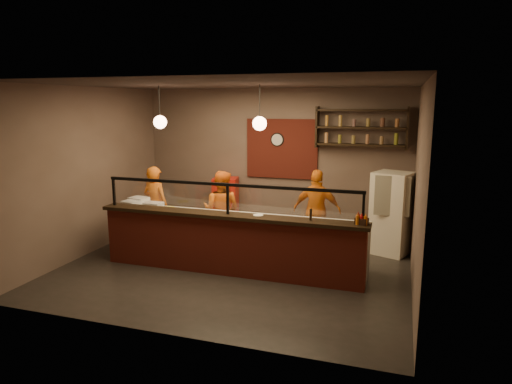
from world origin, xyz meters
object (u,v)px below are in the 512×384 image
(fridge, at_px, (391,213))
(pizza_dough, at_px, (226,216))
(wall_clock, at_px, (277,140))
(cook_mid, at_px, (221,210))
(condiment_caddy, at_px, (362,221))
(red_cooler, at_px, (226,205))
(cook_left, at_px, (156,205))
(cook_right, at_px, (317,210))
(pepper_mill, at_px, (311,215))

(fridge, distance_m, pizza_dough, 3.22)
(wall_clock, height_order, fridge, wall_clock)
(cook_mid, bearing_deg, condiment_caddy, 156.14)
(condiment_caddy, bearing_deg, fridge, 78.63)
(wall_clock, height_order, condiment_caddy, wall_clock)
(condiment_caddy, bearing_deg, cook_mid, 156.63)
(red_cooler, bearing_deg, fridge, -17.43)
(cook_mid, xyz_separation_m, condiment_caddy, (2.83, -1.22, 0.32))
(cook_mid, bearing_deg, cook_left, 3.22)
(cook_mid, xyz_separation_m, fridge, (3.23, 0.77, 0.01))
(cook_mid, height_order, fridge, fridge)
(cook_right, xyz_separation_m, condiment_caddy, (1.00, -1.75, 0.30))
(fridge, height_order, pizza_dough, fridge)
(cook_mid, height_order, red_cooler, cook_mid)
(red_cooler, bearing_deg, pepper_mill, -55.56)
(cook_right, relative_size, condiment_caddy, 8.99)
(cook_left, distance_m, pepper_mill, 3.65)
(wall_clock, distance_m, condiment_caddy, 3.59)
(fridge, distance_m, pepper_mill, 2.35)
(wall_clock, bearing_deg, red_cooler, -164.49)
(cook_mid, distance_m, red_cooler, 1.28)
(pizza_dough, height_order, condiment_caddy, condiment_caddy)
(cook_left, relative_size, cook_mid, 1.03)
(pepper_mill, bearing_deg, condiment_caddy, -0.10)
(pizza_dough, bearing_deg, cook_left, 158.69)
(cook_mid, bearing_deg, pepper_mill, 148.51)
(cook_right, relative_size, pepper_mill, 8.70)
(wall_clock, distance_m, cook_right, 1.96)
(wall_clock, distance_m, pizza_dough, 2.64)
(cook_left, height_order, red_cooler, cook_left)
(condiment_caddy, height_order, pepper_mill, pepper_mill)
(pizza_dough, xyz_separation_m, condiment_caddy, (2.40, -0.41, 0.20))
(wall_clock, distance_m, fridge, 2.92)
(cook_left, relative_size, cook_right, 1.01)
(pepper_mill, bearing_deg, fridge, 58.97)
(condiment_caddy, bearing_deg, cook_right, 119.90)
(cook_left, xyz_separation_m, condiment_caddy, (4.25, -1.13, 0.29))
(cook_left, relative_size, red_cooler, 1.32)
(pizza_dough, bearing_deg, pepper_mill, -14.20)
(fridge, height_order, pepper_mill, fridge)
(pepper_mill, bearing_deg, cook_right, 96.81)
(cook_right, xyz_separation_m, pizza_dough, (-1.40, -1.34, 0.10))
(pizza_dough, bearing_deg, cook_mid, 117.40)
(cook_right, height_order, red_cooler, cook_right)
(cook_mid, height_order, pizza_dough, cook_mid)
(cook_mid, height_order, cook_right, cook_right)
(wall_clock, bearing_deg, condiment_caddy, -52.56)
(cook_left, height_order, cook_right, cook_left)
(wall_clock, relative_size, red_cooler, 0.24)
(pepper_mill, bearing_deg, red_cooler, 134.88)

